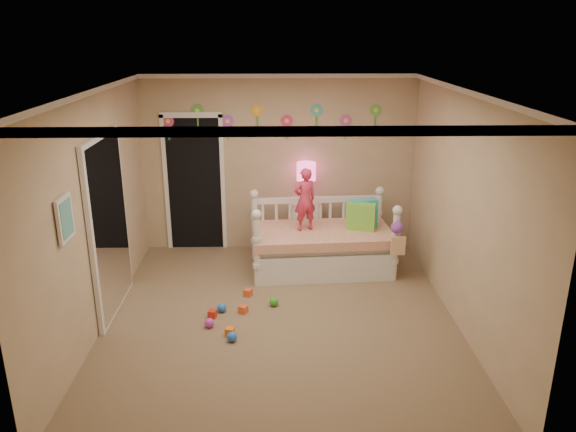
{
  "coord_description": "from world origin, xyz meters",
  "views": [
    {
      "loc": [
        -0.05,
        -5.69,
        3.18
      ],
      "look_at": [
        0.1,
        0.6,
        1.05
      ],
      "focal_mm": 34.36,
      "sensor_mm": 36.0,
      "label": 1
    }
  ],
  "objects_px": {
    "daybed": "(322,234)",
    "table_lamp": "(306,177)",
    "nightstand": "(306,227)",
    "child": "(305,200)"
  },
  "relations": [
    {
      "from": "child",
      "to": "nightstand",
      "type": "height_order",
      "value": "child"
    },
    {
      "from": "daybed",
      "to": "nightstand",
      "type": "distance_m",
      "value": 0.72
    },
    {
      "from": "nightstand",
      "to": "table_lamp",
      "type": "xyz_separation_m",
      "value": [
        0.0,
        0.0,
        0.78
      ]
    },
    {
      "from": "daybed",
      "to": "table_lamp",
      "type": "height_order",
      "value": "table_lamp"
    },
    {
      "from": "nightstand",
      "to": "child",
      "type": "bearing_deg",
      "value": -94.04
    },
    {
      "from": "daybed",
      "to": "table_lamp",
      "type": "relative_size",
      "value": 3.16
    },
    {
      "from": "nightstand",
      "to": "table_lamp",
      "type": "bearing_deg",
      "value": 0.0
    },
    {
      "from": "table_lamp",
      "to": "daybed",
      "type": "bearing_deg",
      "value": -74.87
    },
    {
      "from": "child",
      "to": "nightstand",
      "type": "bearing_deg",
      "value": -116.39
    },
    {
      "from": "daybed",
      "to": "child",
      "type": "xyz_separation_m",
      "value": [
        -0.24,
        -0.0,
        0.49
      ]
    }
  ]
}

